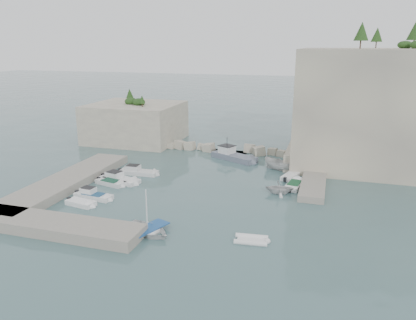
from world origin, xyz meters
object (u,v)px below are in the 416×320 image
(motorboat_b, at_px, (120,182))
(motorboat_d, at_px, (94,198))
(rowboat, at_px, (148,233))
(tender_east_d, at_px, (280,170))
(work_boat, at_px, (234,160))
(tender_east_c, at_px, (291,178))
(tender_east_a, at_px, (279,194))
(tender_east_b, at_px, (294,187))
(motorboat_e, at_px, (81,205))
(motorboat_c, at_px, (111,185))
(inflatable_dinghy, at_px, (251,241))
(motorboat_a, at_px, (139,174))

(motorboat_b, xyz_separation_m, motorboat_d, (0.03, -6.32, 0.00))
(rowboat, relative_size, tender_east_d, 0.99)
(rowboat, distance_m, work_boat, 27.87)
(tender_east_c, bearing_deg, tender_east_a, -171.10)
(tender_east_b, relative_size, work_boat, 0.59)
(motorboat_e, distance_m, work_boat, 26.48)
(motorboat_c, xyz_separation_m, work_boat, (12.61, 16.23, 0.00))
(motorboat_b, distance_m, inflatable_dinghy, 23.17)
(motorboat_b, relative_size, tender_east_d, 1.22)
(tender_east_a, bearing_deg, motorboat_b, 85.37)
(inflatable_dinghy, distance_m, tender_east_b, 16.53)
(motorboat_c, bearing_deg, motorboat_e, -72.95)
(motorboat_c, height_order, inflatable_dinghy, motorboat_c)
(tender_east_c, bearing_deg, motorboat_c, 129.18)
(tender_east_a, bearing_deg, inflatable_dinghy, 167.07)
(motorboat_e, relative_size, tender_east_a, 1.11)
(inflatable_dinghy, distance_m, work_boat, 27.70)
(tender_east_d, bearing_deg, inflatable_dinghy, -157.44)
(tender_east_c, xyz_separation_m, tender_east_d, (-1.87, 2.83, 0.00))
(tender_east_a, bearing_deg, motorboat_d, 101.76)
(inflatable_dinghy, xyz_separation_m, tender_east_b, (2.41, 16.36, 0.00))
(rowboat, xyz_separation_m, tender_east_d, (9.63, 24.17, 0.00))
(rowboat, relative_size, work_boat, 0.60)
(tender_east_b, bearing_deg, rowboat, 154.27)
(tender_east_b, bearing_deg, motorboat_e, 129.65)
(inflatable_dinghy, relative_size, tender_east_c, 0.71)
(rowboat, bearing_deg, motorboat_d, 77.71)
(motorboat_c, xyz_separation_m, tender_east_b, (22.96, 6.06, 0.00))
(inflatable_dinghy, bearing_deg, work_boat, 100.97)
(inflatable_dinghy, distance_m, tender_east_a, 13.38)
(tender_east_b, distance_m, tender_east_d, 7.06)
(motorboat_d, relative_size, motorboat_e, 1.37)
(motorboat_a, distance_m, rowboat, 18.94)
(motorboat_d, distance_m, motorboat_e, 2.29)
(motorboat_c, height_order, motorboat_d, motorboat_d)
(motorboat_a, distance_m, inflatable_dinghy, 24.42)
(motorboat_c, relative_size, tender_east_c, 0.97)
(motorboat_a, height_order, tender_east_d, tender_east_d)
(motorboat_a, distance_m, motorboat_c, 5.23)
(motorboat_d, distance_m, tender_east_b, 24.97)
(motorboat_c, relative_size, tender_east_a, 1.34)
(motorboat_d, xyz_separation_m, rowboat, (10.11, -6.60, 0.00))
(motorboat_a, relative_size, work_boat, 0.72)
(motorboat_d, relative_size, tender_east_b, 1.05)
(motorboat_d, height_order, tender_east_b, motorboat_d)
(tender_east_c, height_order, tender_east_d, tender_east_d)
(tender_east_b, height_order, tender_east_d, tender_east_d)
(motorboat_a, distance_m, motorboat_b, 3.79)
(rowboat, bearing_deg, work_boat, 16.88)
(motorboat_c, xyz_separation_m, tender_east_d, (20.30, 12.60, 0.00))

